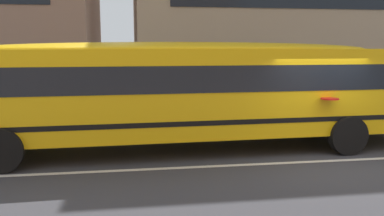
# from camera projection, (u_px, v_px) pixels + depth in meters

# --- Properties ---
(ground_plane) EXTENTS (400.00, 400.00, 0.00)m
(ground_plane) POSITION_uv_depth(u_px,v_px,m) (327.00, 161.00, 9.94)
(ground_plane) COLOR #38383D
(sidewalk_far) EXTENTS (120.00, 3.00, 0.01)m
(sidewalk_far) POSITION_uv_depth(u_px,v_px,m) (240.00, 110.00, 17.75)
(sidewalk_far) COLOR gray
(sidewalk_far) RESTS_ON ground_plane
(lane_centreline) EXTENTS (110.00, 0.16, 0.01)m
(lane_centreline) POSITION_uv_depth(u_px,v_px,m) (327.00, 161.00, 9.94)
(lane_centreline) COLOR silver
(lane_centreline) RESTS_ON ground_plane
(school_bus) EXTENTS (13.13, 3.12, 2.92)m
(school_bus) POSITION_uv_depth(u_px,v_px,m) (189.00, 87.00, 10.81)
(school_bus) COLOR yellow
(school_bus) RESTS_ON ground_plane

